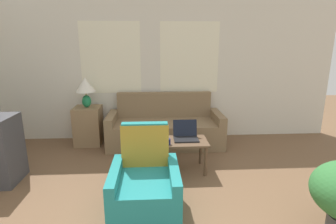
{
  "coord_description": "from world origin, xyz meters",
  "views": [
    {
      "loc": [
        -0.06,
        -1.13,
        1.77
      ],
      "look_at": [
        0.18,
        2.88,
        0.75
      ],
      "focal_mm": 28.0,
      "sensor_mm": 36.0,
      "label": 1
    }
  ],
  "objects_px": {
    "cup_navy": "(156,139)",
    "armchair": "(145,188)",
    "cup_white": "(168,142)",
    "cup_yellow": "(146,135)",
    "laptop": "(186,135)",
    "couch": "(165,129)",
    "table_lamp": "(86,87)",
    "coffee_table": "(172,144)"
  },
  "relations": [
    {
      "from": "couch",
      "to": "cup_white",
      "type": "distance_m",
      "value": 1.25
    },
    {
      "from": "laptop",
      "to": "coffee_table",
      "type": "bearing_deg",
      "value": -162.91
    },
    {
      "from": "cup_white",
      "to": "coffee_table",
      "type": "bearing_deg",
      "value": 66.25
    },
    {
      "from": "coffee_table",
      "to": "cup_yellow",
      "type": "distance_m",
      "value": 0.41
    },
    {
      "from": "cup_yellow",
      "to": "coffee_table",
      "type": "bearing_deg",
      "value": -24.69
    },
    {
      "from": "table_lamp",
      "to": "cup_white",
      "type": "bearing_deg",
      "value": -43.55
    },
    {
      "from": "couch",
      "to": "laptop",
      "type": "relative_size",
      "value": 5.84
    },
    {
      "from": "armchair",
      "to": "cup_white",
      "type": "distance_m",
      "value": 0.88
    },
    {
      "from": "couch",
      "to": "coffee_table",
      "type": "bearing_deg",
      "value": -87.77
    },
    {
      "from": "armchair",
      "to": "coffee_table",
      "type": "relative_size",
      "value": 0.91
    },
    {
      "from": "laptop",
      "to": "cup_navy",
      "type": "bearing_deg",
      "value": -164.11
    },
    {
      "from": "armchair",
      "to": "couch",
      "type": "bearing_deg",
      "value": 81.19
    },
    {
      "from": "armchair",
      "to": "cup_yellow",
      "type": "height_order",
      "value": "armchair"
    },
    {
      "from": "armchair",
      "to": "cup_white",
      "type": "xyz_separation_m",
      "value": [
        0.29,
        0.8,
        0.23
      ]
    },
    {
      "from": "couch",
      "to": "cup_white",
      "type": "height_order",
      "value": "couch"
    },
    {
      "from": "laptop",
      "to": "cup_yellow",
      "type": "relative_size",
      "value": 4.6
    },
    {
      "from": "coffee_table",
      "to": "cup_white",
      "type": "bearing_deg",
      "value": -113.75
    },
    {
      "from": "couch",
      "to": "armchair",
      "type": "height_order",
      "value": "armchair"
    },
    {
      "from": "couch",
      "to": "armchair",
      "type": "distance_m",
      "value": 2.05
    },
    {
      "from": "laptop",
      "to": "cup_white",
      "type": "height_order",
      "value": "laptop"
    },
    {
      "from": "coffee_table",
      "to": "cup_white",
      "type": "distance_m",
      "value": 0.19
    },
    {
      "from": "cup_navy",
      "to": "cup_white",
      "type": "bearing_deg",
      "value": -28.87
    },
    {
      "from": "armchair",
      "to": "cup_yellow",
      "type": "distance_m",
      "value": 1.13
    },
    {
      "from": "couch",
      "to": "table_lamp",
      "type": "distance_m",
      "value": 1.61
    },
    {
      "from": "table_lamp",
      "to": "cup_yellow",
      "type": "bearing_deg",
      "value": -42.69
    },
    {
      "from": "cup_yellow",
      "to": "laptop",
      "type": "bearing_deg",
      "value": -10.1
    },
    {
      "from": "cup_yellow",
      "to": "couch",
      "type": "bearing_deg",
      "value": 70.88
    },
    {
      "from": "couch",
      "to": "laptop",
      "type": "bearing_deg",
      "value": -76.15
    },
    {
      "from": "couch",
      "to": "table_lamp",
      "type": "relative_size",
      "value": 3.82
    },
    {
      "from": "cup_navy",
      "to": "armchair",
      "type": "bearing_deg",
      "value": -98.56
    },
    {
      "from": "coffee_table",
      "to": "table_lamp",
      "type": "bearing_deg",
      "value": 141.09
    },
    {
      "from": "laptop",
      "to": "cup_yellow",
      "type": "bearing_deg",
      "value": 169.9
    },
    {
      "from": "armchair",
      "to": "cup_white",
      "type": "relative_size",
      "value": 11.52
    },
    {
      "from": "armchair",
      "to": "cup_yellow",
      "type": "bearing_deg",
      "value": 90.21
    },
    {
      "from": "table_lamp",
      "to": "cup_navy",
      "type": "xyz_separation_m",
      "value": [
        1.22,
        -1.22,
        -0.54
      ]
    },
    {
      "from": "table_lamp",
      "to": "laptop",
      "type": "xyz_separation_m",
      "value": [
        1.65,
        -1.1,
        -0.54
      ]
    },
    {
      "from": "couch",
      "to": "cup_navy",
      "type": "relative_size",
      "value": 19.05
    },
    {
      "from": "armchair",
      "to": "cup_navy",
      "type": "height_order",
      "value": "armchair"
    },
    {
      "from": "couch",
      "to": "coffee_table",
      "type": "distance_m",
      "value": 1.09
    },
    {
      "from": "table_lamp",
      "to": "laptop",
      "type": "height_order",
      "value": "table_lamp"
    },
    {
      "from": "couch",
      "to": "coffee_table",
      "type": "relative_size",
      "value": 2.01
    },
    {
      "from": "cup_yellow",
      "to": "table_lamp",
      "type": "bearing_deg",
      "value": 137.31
    }
  ]
}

